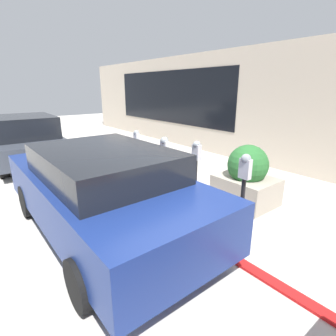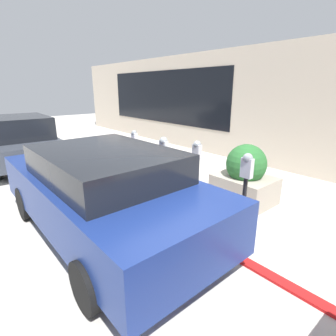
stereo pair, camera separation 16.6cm
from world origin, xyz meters
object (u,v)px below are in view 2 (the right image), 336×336
at_px(parking_meter_middle, 164,154).
at_px(parked_car_rear, 19,140).
at_px(parking_meter_nearest, 246,181).
at_px(parking_meter_fourth, 135,149).
at_px(parked_car_middle, 103,190).
at_px(planter_box, 245,177).
at_px(parking_meter_second, 197,162).

height_order(parking_meter_middle, parked_car_rear, parked_car_rear).
bearing_deg(parked_car_rear, parking_meter_nearest, -165.33).
bearing_deg(parking_meter_middle, parking_meter_fourth, -0.39).
bearing_deg(parking_meter_fourth, parked_car_middle, 132.84).
relative_size(planter_box, parked_car_middle, 0.28).
height_order(parking_meter_middle, parking_meter_fourth, same).
xyz_separation_m(parking_meter_middle, parking_meter_fourth, (1.09, -0.01, -0.08)).
bearing_deg(parking_meter_fourth, parking_meter_middle, 179.61).
relative_size(parking_meter_second, parking_meter_middle, 1.05).
xyz_separation_m(parking_meter_nearest, parking_meter_fourth, (3.06, -0.04, -0.05)).
distance_m(parking_meter_nearest, parking_meter_middle, 1.97).
relative_size(parking_meter_nearest, parking_meter_fourth, 1.03).
xyz_separation_m(parking_meter_middle, parked_car_middle, (-0.35, 1.54, -0.27)).
distance_m(parking_meter_second, parking_meter_fourth, 2.03).
distance_m(parking_meter_middle, parked_car_rear, 5.41).
distance_m(parking_meter_middle, parked_car_middle, 1.61).
bearing_deg(parked_car_rear, parking_meter_middle, -160.42).
bearing_deg(planter_box, parking_meter_fourth, 30.38).
relative_size(parking_meter_nearest, planter_box, 1.15).
distance_m(parking_meter_middle, parking_meter_fourth, 1.09).
distance_m(parking_meter_middle, planter_box, 1.77).
bearing_deg(parked_car_rear, planter_box, -152.95).
bearing_deg(parked_car_rear, parked_car_middle, -177.08).
relative_size(parking_meter_second, parked_car_middle, 0.33).
distance_m(parking_meter_nearest, parking_meter_fourth, 3.06).
height_order(parking_meter_second, parking_meter_middle, parking_meter_second).
bearing_deg(planter_box, parking_meter_second, 82.54).
distance_m(parking_meter_fourth, planter_box, 2.58).
bearing_deg(parking_meter_second, planter_box, -97.46).
relative_size(parking_meter_fourth, planter_box, 1.12).
xyz_separation_m(planter_box, parked_car_middle, (0.76, 2.84, 0.22)).
xyz_separation_m(parking_meter_second, parked_car_middle, (0.58, 1.54, -0.30)).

